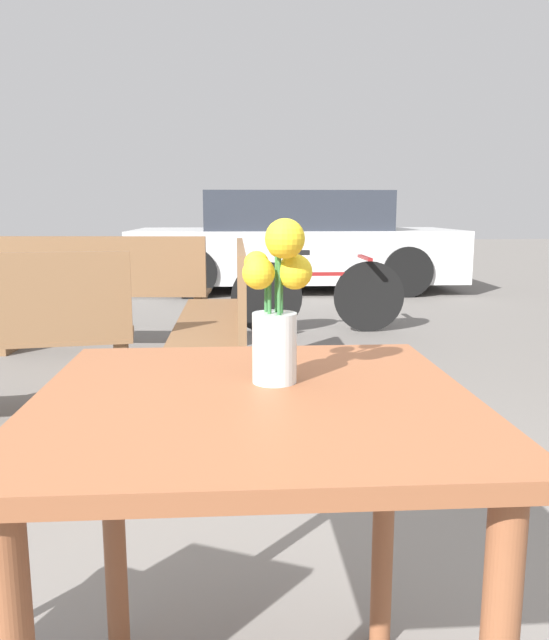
% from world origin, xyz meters
% --- Properties ---
extents(table_front, '(0.76, 0.76, 0.73)m').
position_xyz_m(table_front, '(0.00, 0.00, 0.60)').
color(table_front, brown).
rests_on(table_front, ground_plane).
extents(flower_vase, '(0.12, 0.14, 0.29)m').
position_xyz_m(flower_vase, '(0.04, 0.06, 0.86)').
color(flower_vase, silver).
rests_on(flower_vase, table_front).
extents(bench_near, '(0.42, 1.60, 0.85)m').
position_xyz_m(bench_near, '(-0.01, 2.28, 0.46)').
color(bench_near, brown).
rests_on(bench_near, ground_plane).
extents(bench_far, '(1.56, 0.52, 0.85)m').
position_xyz_m(bench_far, '(-0.87, 3.49, 0.46)').
color(bench_far, brown).
rests_on(bench_far, ground_plane).
extents(bicycle, '(1.47, 0.44, 0.70)m').
position_xyz_m(bicycle, '(0.81, 4.15, 0.32)').
color(bicycle, black).
rests_on(bicycle, ground_plane).
extents(parked_car, '(4.19, 1.96, 1.25)m').
position_xyz_m(parked_car, '(0.98, 7.08, 0.60)').
color(parked_car, silver).
rests_on(parked_car, ground_plane).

